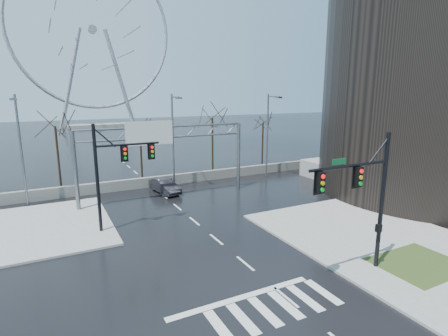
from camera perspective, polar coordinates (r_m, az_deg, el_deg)
ground at (r=21.88m, az=3.50°, el=-15.29°), size 260.00×260.00×0.00m
sidewalk_right_ext at (r=29.12m, az=18.76°, el=-8.62°), size 12.00×10.00×0.15m
sidewalk_far at (r=30.34m, az=-27.78°, el=-8.56°), size 10.00×12.00×0.15m
grass_strip at (r=24.40m, az=29.20°, el=-13.47°), size 5.00×4.00×0.02m
tower_podium at (r=47.04m, az=29.83°, el=-0.63°), size 22.00×18.00×2.00m
barrier_wall at (r=39.16m, az=-11.61°, el=-2.21°), size 52.00×0.50×1.10m
signal_mast_near at (r=20.39m, az=22.26°, el=-3.55°), size 5.52×0.41×8.00m
signal_mast_far at (r=26.46m, az=-17.67°, el=0.13°), size 4.72×0.41×8.00m
sign_gantry at (r=33.40m, az=-10.19°, el=3.51°), size 16.36×0.40×7.60m
streetlight_left at (r=35.11m, az=-30.34°, el=3.62°), size 0.50×2.55×10.00m
streetlight_mid at (r=37.06m, az=-8.19°, el=5.51°), size 0.50×2.55×10.00m
streetlight_right at (r=42.50m, az=7.36°, el=6.37°), size 0.50×2.55×10.00m
tree_left at (r=40.36m, az=-25.77°, el=5.10°), size 3.75×3.75×7.50m
tree_center at (r=42.62m, az=-13.54°, el=5.18°), size 3.25×3.25×6.50m
tree_right at (r=44.59m, az=-1.92°, el=7.15°), size 3.90×3.90×7.80m
tree_far_right at (r=49.03m, az=6.37°, el=6.59°), size 3.40×3.40×6.80m
ferris_wheel at (r=113.79m, az=-20.63°, el=19.49°), size 45.00×6.00×50.91m
car at (r=36.44m, az=-9.64°, el=-2.89°), size 2.33×4.71×1.48m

